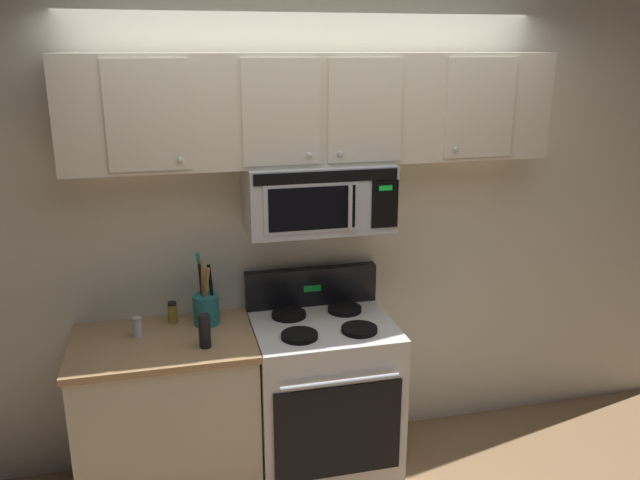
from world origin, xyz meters
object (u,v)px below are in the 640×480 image
object	(u,v)px
salt_shaker	(137,327)
spice_jar	(173,312)
stove_range	(323,395)
utensil_crock_teal	(206,306)
over_range_microwave	(318,196)
pepper_mill	(205,331)

from	to	relation	value
salt_shaker	spice_jar	distance (m)	0.23
stove_range	utensil_crock_teal	bearing A→B (deg)	166.37
stove_range	salt_shaker	xyz separation A→B (m)	(-0.96, 0.07, 0.48)
utensil_crock_teal	salt_shaker	world-z (taller)	utensil_crock_teal
utensil_crock_teal	spice_jar	xyz separation A→B (m)	(-0.17, 0.06, -0.04)
stove_range	over_range_microwave	bearing A→B (deg)	90.14
utensil_crock_teal	spice_jar	world-z (taller)	utensil_crock_teal
stove_range	pepper_mill	distance (m)	0.83
over_range_microwave	pepper_mill	world-z (taller)	over_range_microwave
over_range_microwave	salt_shaker	world-z (taller)	over_range_microwave
stove_range	salt_shaker	size ratio (longest dim) A/B	10.75
stove_range	spice_jar	bearing A→B (deg)	165.31
stove_range	salt_shaker	bearing A→B (deg)	175.79
pepper_mill	over_range_microwave	bearing A→B (deg)	21.67
over_range_microwave	utensil_crock_teal	world-z (taller)	over_range_microwave
spice_jar	pepper_mill	bearing A→B (deg)	-66.61
utensil_crock_teal	pepper_mill	bearing A→B (deg)	-95.56
utensil_crock_teal	pepper_mill	distance (m)	0.28
stove_range	over_range_microwave	world-z (taller)	over_range_microwave
salt_shaker	spice_jar	xyz separation A→B (m)	(0.18, 0.13, 0.01)
salt_shaker	pepper_mill	xyz separation A→B (m)	(0.33, -0.21, 0.03)
over_range_microwave	pepper_mill	distance (m)	0.90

